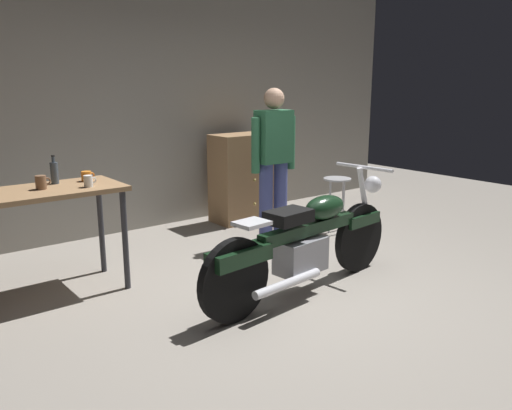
{
  "coord_description": "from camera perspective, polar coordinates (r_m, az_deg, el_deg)",
  "views": [
    {
      "loc": [
        -2.81,
        -2.89,
        1.74
      ],
      "look_at": [
        0.01,
        0.7,
        0.65
      ],
      "focal_mm": 36.54,
      "sensor_mm": 36.0,
      "label": 1
    }
  ],
  "objects": [
    {
      "name": "person_standing",
      "position": [
        5.64,
        1.94,
        5.12
      ],
      "size": [
        0.57,
        0.24,
        1.67
      ],
      "rotation": [
        0.0,
        0.0,
        3.1
      ],
      "color": "#434C8C",
      "rests_on": "ground_plane"
    },
    {
      "name": "shop_stool",
      "position": [
        6.15,
        8.85,
        1.63
      ],
      "size": [
        0.32,
        0.32,
        0.64
      ],
      "color": "#B2B2B7",
      "rests_on": "ground_plane"
    },
    {
      "name": "bottle",
      "position": [
        4.66,
        -21.21,
        3.36
      ],
      "size": [
        0.06,
        0.06,
        0.24
      ],
      "color": "#3F4C59",
      "rests_on": "workbench"
    },
    {
      "name": "mug_orange_travel",
      "position": [
        4.71,
        -18.05,
        3.02
      ],
      "size": [
        0.12,
        0.09,
        0.09
      ],
      "color": "orange",
      "rests_on": "workbench"
    },
    {
      "name": "back_wall",
      "position": [
        6.34,
        -12.16,
        11.43
      ],
      "size": [
        8.0,
        0.12,
        3.1
      ],
      "primitive_type": "cube",
      "color": "gray",
      "rests_on": "ground_plane"
    },
    {
      "name": "mug_white_ceramic",
      "position": [
        4.44,
        -17.86,
        2.5
      ],
      "size": [
        0.1,
        0.07,
        0.1
      ],
      "color": "white",
      "rests_on": "workbench"
    },
    {
      "name": "ground_plane",
      "position": [
        4.39,
        5.61,
        -10.0
      ],
      "size": [
        12.0,
        12.0,
        0.0
      ],
      "primitive_type": "plane",
      "color": "gray"
    },
    {
      "name": "workbench",
      "position": [
        4.5,
        -22.62,
        0.16
      ],
      "size": [
        1.3,
        0.64,
        0.9
      ],
      "color": "#99724C",
      "rests_on": "ground_plane"
    },
    {
      "name": "wooden_dresser",
      "position": [
        6.59,
        -1.36,
        3.02
      ],
      "size": [
        0.8,
        0.47,
        1.1
      ],
      "color": "#99724C",
      "rests_on": "ground_plane"
    },
    {
      "name": "mug_brown_stoneware",
      "position": [
        4.47,
        -22.46,
        2.31
      ],
      "size": [
        0.12,
        0.08,
        0.11
      ],
      "color": "brown",
      "rests_on": "workbench"
    },
    {
      "name": "motorcycle",
      "position": [
        4.33,
        5.52,
        -3.97
      ],
      "size": [
        2.19,
        0.62,
        1.0
      ],
      "rotation": [
        0.0,
        0.0,
        0.1
      ],
      "color": "black",
      "rests_on": "ground_plane"
    }
  ]
}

